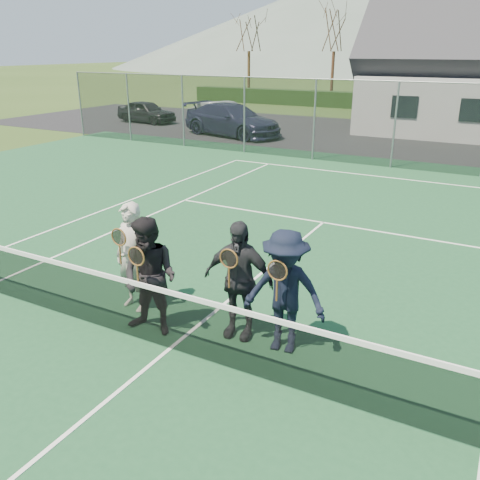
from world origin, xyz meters
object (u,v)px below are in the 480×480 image
(player_b, at_px, (150,277))
(player_d, at_px, (285,292))
(player_a, at_px, (132,257))
(car_a, at_px, (146,112))
(player_c, at_px, (238,280))
(tennis_net, at_px, (168,317))
(car_b, at_px, (223,117))
(car_c, at_px, (232,120))

(player_b, xyz_separation_m, player_d, (1.92, 0.50, -0.00))
(player_a, bearing_deg, player_b, -33.05)
(car_a, bearing_deg, player_b, -135.60)
(player_a, xyz_separation_m, player_c, (1.90, 0.07, -0.00))
(car_a, height_order, player_d, player_d)
(player_a, bearing_deg, tennis_net, -31.47)
(player_b, distance_m, player_d, 1.99)
(car_a, distance_m, tennis_net, 24.21)
(player_b, bearing_deg, car_b, 117.21)
(car_b, bearing_deg, player_c, -124.63)
(tennis_net, xyz_separation_m, player_c, (0.66, 0.83, 0.38))
(car_b, distance_m, tennis_net, 20.39)
(car_b, xyz_separation_m, player_c, (10.27, -17.15, 0.18))
(tennis_net, relative_size, player_b, 6.49)
(car_c, bearing_deg, car_a, 89.17)
(player_c, bearing_deg, car_a, 131.53)
(player_a, xyz_separation_m, player_b, (0.73, -0.47, -0.00))
(player_a, xyz_separation_m, player_d, (2.65, 0.03, -0.00))
(player_a, bearing_deg, player_d, 0.56)
(player_b, distance_m, player_c, 1.29)
(player_a, bearing_deg, car_c, 114.22)
(car_a, bearing_deg, tennis_net, -135.07)
(player_a, bearing_deg, player_c, 2.05)
(car_b, distance_m, car_c, 1.39)
(tennis_net, height_order, player_c, player_c)
(player_c, bearing_deg, player_b, -155.20)
(tennis_net, bearing_deg, player_d, 29.06)
(car_a, relative_size, player_a, 2.04)
(player_d, bearing_deg, car_a, 132.78)
(player_d, bearing_deg, tennis_net, -150.94)
(car_b, distance_m, player_b, 19.90)
(car_a, distance_m, player_c, 24.01)
(player_d, bearing_deg, car_b, 122.66)
(car_b, relative_size, car_c, 0.84)
(car_b, height_order, player_c, player_c)
(car_c, bearing_deg, player_c, -136.56)
(car_c, distance_m, player_b, 18.61)
(car_a, xyz_separation_m, car_c, (6.68, -1.75, 0.14))
(player_a, bearing_deg, car_a, 127.84)
(player_c, xyz_separation_m, player_d, (0.75, -0.04, -0.00))
(car_a, xyz_separation_m, tennis_net, (15.26, -18.80, -0.09))
(car_a, xyz_separation_m, player_a, (14.02, -18.04, 0.30))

